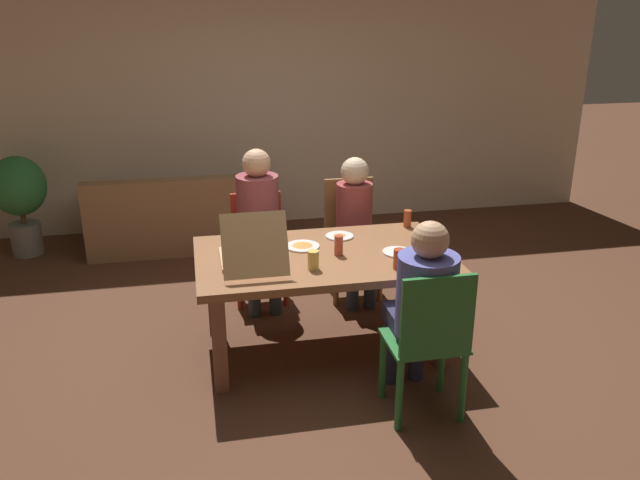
{
  "coord_description": "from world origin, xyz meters",
  "views": [
    {
      "loc": [
        -0.85,
        -4.08,
        2.4
      ],
      "look_at": [
        0.0,
        0.1,
        0.8
      ],
      "focal_mm": 36.52,
      "sensor_mm": 36.0,
      "label": 1
    }
  ],
  "objects_px": {
    "chair_0": "(429,340)",
    "drinking_glass_3": "(407,218)",
    "chair_1": "(258,241)",
    "chair_2": "(351,234)",
    "plate_0": "(302,246)",
    "plate_1": "(397,252)",
    "person_1": "(259,215)",
    "plate_2": "(340,236)",
    "couch": "(182,219)",
    "person_0": "(423,298)",
    "drinking_glass_2": "(339,245)",
    "drinking_glass_0": "(313,260)",
    "drinking_glass_1": "(399,259)",
    "dining_table": "(323,267)",
    "pizza_box_0": "(252,255)",
    "person_2": "(356,217)",
    "potted_plant": "(19,194)"
  },
  "relations": [
    {
      "from": "person_1",
      "to": "plate_2",
      "type": "relative_size",
      "value": 6.24
    },
    {
      "from": "chair_0",
      "to": "plate_1",
      "type": "relative_size",
      "value": 4.65
    },
    {
      "from": "person_1",
      "to": "chair_1",
      "type": "bearing_deg",
      "value": 90.0
    },
    {
      "from": "drinking_glass_1",
      "to": "plate_2",
      "type": "bearing_deg",
      "value": 110.24
    },
    {
      "from": "person_1",
      "to": "plate_2",
      "type": "xyz_separation_m",
      "value": [
        0.53,
        -0.56,
        -0.02
      ]
    },
    {
      "from": "person_2",
      "to": "person_1",
      "type": "bearing_deg",
      "value": 174.78
    },
    {
      "from": "plate_0",
      "to": "plate_2",
      "type": "height_order",
      "value": "same"
    },
    {
      "from": "chair_1",
      "to": "drinking_glass_0",
      "type": "distance_m",
      "value": 1.29
    },
    {
      "from": "chair_0",
      "to": "plate_0",
      "type": "xyz_separation_m",
      "value": [
        -0.55,
        1.09,
        0.22
      ]
    },
    {
      "from": "drinking_glass_2",
      "to": "chair_0",
      "type": "bearing_deg",
      "value": -69.5
    },
    {
      "from": "dining_table",
      "to": "drinking_glass_3",
      "type": "distance_m",
      "value": 0.88
    },
    {
      "from": "chair_1",
      "to": "chair_2",
      "type": "bearing_deg",
      "value": -3.67
    },
    {
      "from": "pizza_box_0",
      "to": "drinking_glass_3",
      "type": "distance_m",
      "value": 1.34
    },
    {
      "from": "person_0",
      "to": "plate_0",
      "type": "distance_m",
      "value": 1.1
    },
    {
      "from": "person_0",
      "to": "drinking_glass_2",
      "type": "relative_size",
      "value": 8.88
    },
    {
      "from": "drinking_glass_1",
      "to": "potted_plant",
      "type": "height_order",
      "value": "potted_plant"
    },
    {
      "from": "person_0",
      "to": "dining_table",
      "type": "bearing_deg",
      "value": 118.88
    },
    {
      "from": "plate_1",
      "to": "plate_0",
      "type": "bearing_deg",
      "value": 158.77
    },
    {
      "from": "chair_1",
      "to": "potted_plant",
      "type": "bearing_deg",
      "value": 146.6
    },
    {
      "from": "chair_2",
      "to": "pizza_box_0",
      "type": "relative_size",
      "value": 1.64
    },
    {
      "from": "pizza_box_0",
      "to": "drinking_glass_2",
      "type": "distance_m",
      "value": 0.6
    },
    {
      "from": "chair_0",
      "to": "plate_1",
      "type": "distance_m",
      "value": 0.88
    },
    {
      "from": "drinking_glass_0",
      "to": "potted_plant",
      "type": "xyz_separation_m",
      "value": [
        -2.38,
        2.65,
        -0.18
      ]
    },
    {
      "from": "plate_0",
      "to": "plate_1",
      "type": "height_order",
      "value": "plate_0"
    },
    {
      "from": "chair_1",
      "to": "person_1",
      "type": "height_order",
      "value": "person_1"
    },
    {
      "from": "dining_table",
      "to": "chair_0",
      "type": "height_order",
      "value": "chair_0"
    },
    {
      "from": "chair_0",
      "to": "person_0",
      "type": "distance_m",
      "value": 0.25
    },
    {
      "from": "plate_1",
      "to": "potted_plant",
      "type": "bearing_deg",
      "value": 140.35
    },
    {
      "from": "chair_1",
      "to": "chair_2",
      "type": "relative_size",
      "value": 0.91
    },
    {
      "from": "chair_0",
      "to": "drinking_glass_3",
      "type": "relative_size",
      "value": 7.41
    },
    {
      "from": "pizza_box_0",
      "to": "plate_0",
      "type": "bearing_deg",
      "value": 29.34
    },
    {
      "from": "chair_0",
      "to": "drinking_glass_3",
      "type": "xyz_separation_m",
      "value": [
        0.31,
        1.37,
        0.27
      ]
    },
    {
      "from": "person_2",
      "to": "plate_2",
      "type": "relative_size",
      "value": 5.81
    },
    {
      "from": "dining_table",
      "to": "plate_1",
      "type": "relative_size",
      "value": 8.33
    },
    {
      "from": "plate_1",
      "to": "plate_2",
      "type": "relative_size",
      "value": 1.01
    },
    {
      "from": "plate_0",
      "to": "drinking_glass_2",
      "type": "bearing_deg",
      "value": -41.85
    },
    {
      "from": "dining_table",
      "to": "plate_0",
      "type": "height_order",
      "value": "plate_0"
    },
    {
      "from": "chair_2",
      "to": "drinking_glass_0",
      "type": "relative_size",
      "value": 7.71
    },
    {
      "from": "plate_0",
      "to": "drinking_glass_0",
      "type": "distance_m",
      "value": 0.41
    },
    {
      "from": "chair_0",
      "to": "plate_2",
      "type": "relative_size",
      "value": 4.72
    },
    {
      "from": "chair_2",
      "to": "potted_plant",
      "type": "relative_size",
      "value": 0.99
    },
    {
      "from": "chair_0",
      "to": "drinking_glass_3",
      "type": "distance_m",
      "value": 1.43
    },
    {
      "from": "chair_0",
      "to": "couch",
      "type": "distance_m",
      "value": 3.58
    },
    {
      "from": "chair_2",
      "to": "drinking_glass_1",
      "type": "relative_size",
      "value": 7.27
    },
    {
      "from": "chair_0",
      "to": "pizza_box_0",
      "type": "distance_m",
      "value": 1.31
    },
    {
      "from": "chair_2",
      "to": "couch",
      "type": "xyz_separation_m",
      "value": [
        -1.41,
        1.41,
        -0.24
      ]
    },
    {
      "from": "chair_0",
      "to": "drinking_glass_1",
      "type": "bearing_deg",
      "value": 90.55
    },
    {
      "from": "plate_2",
      "to": "plate_0",
      "type": "bearing_deg",
      "value": -153.71
    },
    {
      "from": "person_0",
      "to": "plate_1",
      "type": "relative_size",
      "value": 5.87
    },
    {
      "from": "chair_0",
      "to": "drinking_glass_3",
      "type": "height_order",
      "value": "chair_0"
    }
  ]
}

